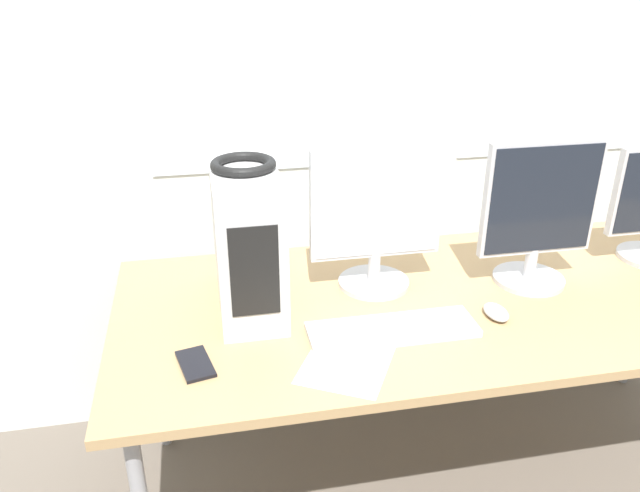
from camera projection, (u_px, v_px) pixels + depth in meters
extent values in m
cube|color=silver|center=(414.00, 61.00, 2.17)|extent=(8.00, 0.06, 2.70)
cube|color=tan|center=(462.00, 299.00, 1.92)|extent=(2.10, 0.89, 0.03)
cylinder|color=#99999E|center=(157.00, 365.00, 2.23)|extent=(0.04, 0.04, 0.71)
cylinder|color=#99999E|center=(639.00, 311.00, 2.57)|extent=(0.04, 0.04, 0.71)
cube|color=silver|center=(247.00, 240.00, 1.78)|extent=(0.18, 0.41, 0.42)
cube|color=black|center=(255.00, 272.00, 1.60)|extent=(0.13, 0.00, 0.25)
torus|color=black|center=(243.00, 164.00, 1.68)|extent=(0.18, 0.18, 0.03)
cylinder|color=#B7B7BC|center=(374.00, 282.00, 1.97)|extent=(0.22, 0.22, 0.02)
cylinder|color=#B7B7BC|center=(374.00, 266.00, 1.95)|extent=(0.04, 0.04, 0.10)
cube|color=#B7B7BC|center=(377.00, 203.00, 1.86)|extent=(0.41, 0.03, 0.34)
cube|color=white|center=(378.00, 205.00, 1.85)|extent=(0.38, 0.00, 0.32)
cylinder|color=#B7B7BC|center=(528.00, 279.00, 2.00)|extent=(0.22, 0.22, 0.02)
cylinder|color=#B7B7BC|center=(531.00, 262.00, 1.97)|extent=(0.04, 0.04, 0.10)
cube|color=#B7B7BC|center=(541.00, 198.00, 1.88)|extent=(0.37, 0.03, 0.36)
cube|color=black|center=(544.00, 200.00, 1.87)|extent=(0.34, 0.00, 0.33)
cube|color=silver|center=(392.00, 330.00, 1.72)|extent=(0.47, 0.14, 0.02)
cube|color=white|center=(393.00, 326.00, 1.71)|extent=(0.43, 0.12, 0.00)
ellipsoid|color=#B2B2B7|center=(496.00, 312.00, 1.80)|extent=(0.06, 0.10, 0.03)
cube|color=black|center=(195.00, 364.00, 1.58)|extent=(0.10, 0.15, 0.01)
cube|color=white|center=(349.00, 358.00, 1.61)|extent=(0.33, 0.36, 0.00)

